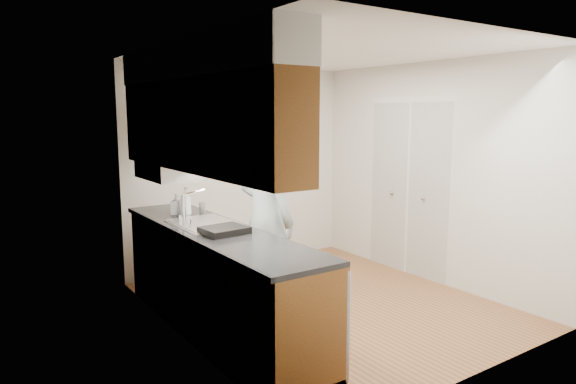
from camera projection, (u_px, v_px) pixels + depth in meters
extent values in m
plane|color=olive|center=(325.00, 304.00, 5.22)|extent=(3.50, 3.50, 0.00)
plane|color=white|center=(328.00, 52.00, 4.84)|extent=(3.50, 3.50, 0.00)
cube|color=silver|center=(182.00, 196.00, 4.20)|extent=(0.02, 3.50, 2.50)
cube|color=silver|center=(429.00, 173.00, 5.86)|extent=(0.02, 3.50, 2.50)
cube|color=silver|center=(240.00, 167.00, 6.46)|extent=(3.00, 0.02, 2.50)
cube|color=brown|center=(217.00, 283.00, 4.48)|extent=(0.60, 2.80, 0.90)
cube|color=black|center=(215.00, 231.00, 4.40)|extent=(0.63, 2.80, 0.04)
cube|color=#B2B2B7|center=(206.00, 230.00, 4.58)|extent=(0.48, 0.68, 0.14)
cube|color=#B2B2B7|center=(206.00, 224.00, 4.57)|extent=(0.52, 0.72, 0.01)
cube|color=#B2B2B7|center=(321.00, 313.00, 3.74)|extent=(0.03, 0.60, 0.80)
cube|color=brown|center=(199.00, 125.00, 4.20)|extent=(0.33, 2.80, 0.75)
cube|color=silver|center=(197.00, 59.00, 4.12)|extent=(0.35, 2.80, 0.30)
cube|color=#A5A5AA|center=(170.00, 171.00, 5.00)|extent=(0.46, 0.75, 0.16)
cube|color=beige|center=(408.00, 189.00, 6.14)|extent=(0.02, 1.22, 2.05)
cube|color=slate|center=(266.00, 314.00, 4.94)|extent=(0.62, 0.87, 0.01)
imported|color=#90A7AF|center=(266.00, 206.00, 4.78)|extent=(0.61, 0.81, 2.10)
imported|color=silver|center=(186.00, 202.00, 4.94)|extent=(0.12, 0.12, 0.28)
imported|color=silver|center=(176.00, 204.00, 5.03)|extent=(0.13, 0.13, 0.20)
imported|color=silver|center=(177.00, 204.00, 5.13)|extent=(0.18, 0.18, 0.17)
cylinder|color=#A5A5AA|center=(202.00, 207.00, 5.10)|extent=(0.07, 0.07, 0.11)
cube|color=black|center=(224.00, 230.00, 4.23)|extent=(0.37, 0.32, 0.06)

